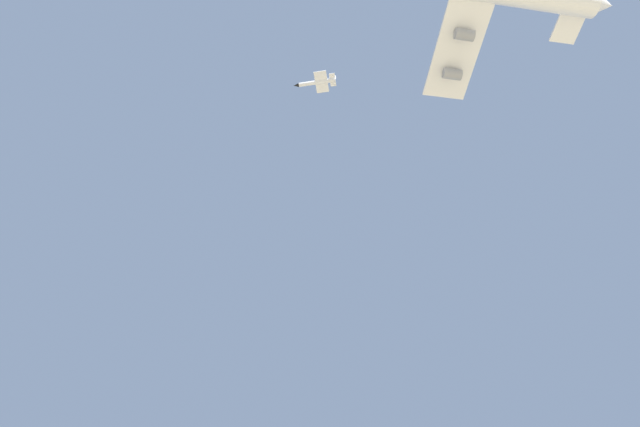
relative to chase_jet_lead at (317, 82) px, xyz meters
name	(u,v)px	position (x,y,z in m)	size (l,w,h in m)	color
chase_jet_lead	(317,82)	(0.00, 0.00, 0.00)	(11.83, 13.68, 4.00)	silver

